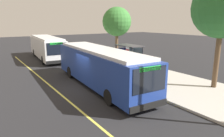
{
  "coord_description": "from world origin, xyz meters",
  "views": [
    {
      "loc": [
        13.5,
        -6.63,
        4.93
      ],
      "look_at": [
        1.31,
        1.53,
        1.52
      ],
      "focal_mm": 32.61,
      "sensor_mm": 36.0,
      "label": 1
    }
  ],
  "objects_px": {
    "transit_bus_second": "(47,47)",
    "route_sign_post": "(127,59)",
    "transit_bus_main": "(99,66)",
    "pedestrian_commuter": "(142,68)",
    "waiting_bench": "(131,65)"
  },
  "relations": [
    {
      "from": "waiting_bench",
      "to": "route_sign_post",
      "type": "xyz_separation_m",
      "value": [
        2.69,
        -2.63,
        1.32
      ]
    },
    {
      "from": "waiting_bench",
      "to": "pedestrian_commuter",
      "type": "height_order",
      "value": "pedestrian_commuter"
    },
    {
      "from": "transit_bus_second",
      "to": "route_sign_post",
      "type": "relative_size",
      "value": 3.98
    },
    {
      "from": "waiting_bench",
      "to": "route_sign_post",
      "type": "height_order",
      "value": "route_sign_post"
    },
    {
      "from": "transit_bus_main",
      "to": "waiting_bench",
      "type": "bearing_deg",
      "value": 115.21
    },
    {
      "from": "transit_bus_main",
      "to": "pedestrian_commuter",
      "type": "distance_m",
      "value": 3.76
    },
    {
      "from": "transit_bus_second",
      "to": "waiting_bench",
      "type": "relative_size",
      "value": 6.97
    },
    {
      "from": "transit_bus_main",
      "to": "pedestrian_commuter",
      "type": "bearing_deg",
      "value": 76.71
    },
    {
      "from": "transit_bus_second",
      "to": "waiting_bench",
      "type": "height_order",
      "value": "transit_bus_second"
    },
    {
      "from": "route_sign_post",
      "to": "pedestrian_commuter",
      "type": "distance_m",
      "value": 1.53
    },
    {
      "from": "transit_bus_second",
      "to": "route_sign_post",
      "type": "xyz_separation_m",
      "value": [
        14.35,
        2.34,
        0.34
      ]
    },
    {
      "from": "waiting_bench",
      "to": "pedestrian_commuter",
      "type": "distance_m",
      "value": 3.62
    },
    {
      "from": "transit_bus_main",
      "to": "pedestrian_commuter",
      "type": "relative_size",
      "value": 7.06
    },
    {
      "from": "transit_bus_second",
      "to": "route_sign_post",
      "type": "bearing_deg",
      "value": 9.28
    },
    {
      "from": "waiting_bench",
      "to": "route_sign_post",
      "type": "distance_m",
      "value": 3.99
    }
  ]
}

